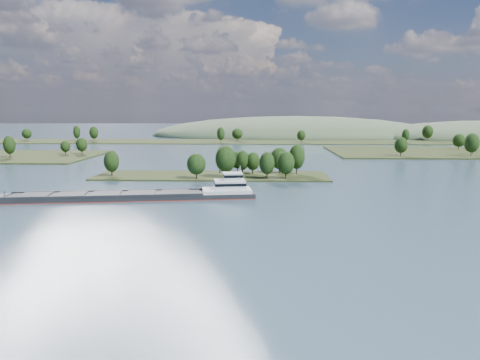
{
  "coord_description": "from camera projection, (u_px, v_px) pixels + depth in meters",
  "views": [
    {
      "loc": [
        20.54,
        -20.33,
        28.61
      ],
      "look_at": [
        14.36,
        130.0,
        6.0
      ],
      "focal_mm": 35.0,
      "sensor_mm": 36.0,
      "label": 1
    }
  ],
  "objects": [
    {
      "name": "tree_island",
      "position": [
        229.0,
        167.0,
        201.21
      ],
      "size": [
        100.0,
        30.34,
        14.53
      ],
      "color": "#242E14",
      "rests_on": "ground"
    },
    {
      "name": "cargo_barge",
      "position": [
        147.0,
        194.0,
        151.93
      ],
      "size": [
        82.24,
        22.43,
        11.05
      ],
      "color": "black",
      "rests_on": "ground"
    },
    {
      "name": "back_shoreline",
      "position": [
        244.0,
        141.0,
        419.83
      ],
      "size": [
        900.0,
        60.0,
        15.53
      ],
      "color": "#242E14",
      "rests_on": "ground"
    },
    {
      "name": "hill_west",
      "position": [
        295.0,
        136.0,
        516.77
      ],
      "size": [
        320.0,
        160.0,
        44.0
      ],
      "primitive_type": "ellipsoid",
      "color": "#44573B",
      "rests_on": "ground"
    },
    {
      "name": "ground",
      "position": [
        192.0,
        204.0,
        143.74
      ],
      "size": [
        1800.0,
        1800.0,
        0.0
      ],
      "primitive_type": "plane",
      "color": "#324756",
      "rests_on": "ground"
    }
  ]
}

